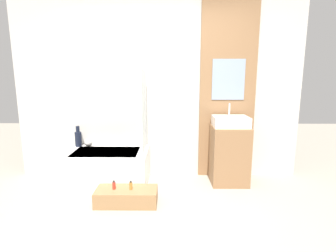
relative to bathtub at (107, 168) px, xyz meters
The scene contains 12 objects.
ground_plane 1.37m from the bathtub, 58.55° to the right, with size 12.00×12.00×0.00m, color #A39989.
wall_tiled_back 1.34m from the bathtub, 31.24° to the left, with size 4.20×0.06×2.60m, color beige.
wall_wood_accent 2.06m from the bathtub, 12.31° to the left, with size 0.81×0.04×2.60m.
bathtub is the anchor object (origin of this frame).
glass_shower_screen 0.96m from the bathtub, ahead, with size 0.01×0.62×1.10m, color silver.
wooden_step_bench 0.69m from the bathtub, 57.10° to the right, with size 0.73×0.33×0.19m, color #997047.
vanity_cabinet 1.74m from the bathtub, ahead, with size 0.50×0.50×0.82m, color #8E6642.
sink 1.84m from the bathtub, ahead, with size 0.48×0.38×0.31m.
vase_tall_dark 0.66m from the bathtub, 149.44° to the left, with size 0.10×0.10×0.30m.
vase_round_light 0.51m from the bathtub, 140.25° to the left, with size 0.12×0.12×0.12m, color silver.
bottle_soap_primary 0.61m from the bathtub, 68.67° to the right, with size 0.04×0.04×0.11m.
bottle_soap_secondary 0.71m from the bathtub, 53.38° to the right, with size 0.04×0.04×0.10m.
Camera 1 is at (0.19, -2.32, 1.51)m, focal length 28.00 mm.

